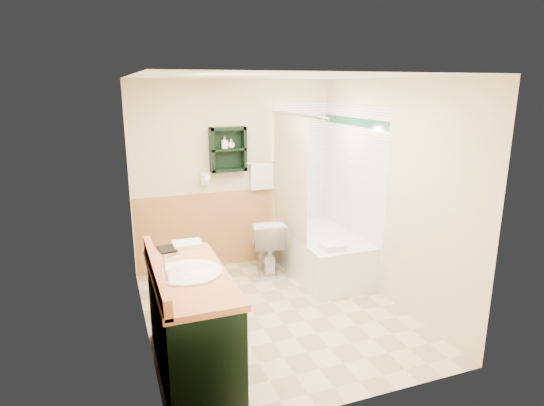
{
  "coord_description": "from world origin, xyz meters",
  "views": [
    {
      "loc": [
        -1.55,
        -4.04,
        2.32
      ],
      "look_at": [
        0.03,
        0.2,
        1.14
      ],
      "focal_mm": 30.0,
      "sensor_mm": 36.0,
      "label": 1
    }
  ],
  "objects_px": {
    "toilet": "(266,245)",
    "wall_shelf": "(228,149)",
    "bathtub": "(321,253)",
    "vanity_book": "(158,241)",
    "soap_bottle_b": "(231,145)",
    "hair_dryer": "(205,178)",
    "soap_bottle_a": "(225,146)",
    "vanity": "(192,323)"
  },
  "relations": [
    {
      "from": "wall_shelf",
      "to": "vanity",
      "type": "distance_m",
      "value": 2.52
    },
    {
      "from": "hair_dryer",
      "to": "soap_bottle_b",
      "type": "distance_m",
      "value": 0.53
    },
    {
      "from": "toilet",
      "to": "vanity_book",
      "type": "relative_size",
      "value": 3.59
    },
    {
      "from": "vanity_book",
      "to": "soap_bottle_a",
      "type": "distance_m",
      "value": 1.91
    },
    {
      "from": "wall_shelf",
      "to": "soap_bottle_b",
      "type": "height_order",
      "value": "wall_shelf"
    },
    {
      "from": "wall_shelf",
      "to": "toilet",
      "type": "bearing_deg",
      "value": -36.93
    },
    {
      "from": "bathtub",
      "to": "vanity_book",
      "type": "bearing_deg",
      "value": -156.93
    },
    {
      "from": "toilet",
      "to": "soap_bottle_b",
      "type": "distance_m",
      "value": 1.34
    },
    {
      "from": "vanity",
      "to": "soap_bottle_a",
      "type": "height_order",
      "value": "soap_bottle_a"
    },
    {
      "from": "vanity_book",
      "to": "soap_bottle_b",
      "type": "height_order",
      "value": "soap_bottle_b"
    },
    {
      "from": "soap_bottle_a",
      "to": "vanity",
      "type": "bearing_deg",
      "value": -112.34
    },
    {
      "from": "bathtub",
      "to": "vanity_book",
      "type": "distance_m",
      "value": 2.37
    },
    {
      "from": "wall_shelf",
      "to": "soap_bottle_b",
      "type": "distance_m",
      "value": 0.07
    },
    {
      "from": "wall_shelf",
      "to": "soap_bottle_a",
      "type": "relative_size",
      "value": 3.7
    },
    {
      "from": "toilet",
      "to": "soap_bottle_a",
      "type": "distance_m",
      "value": 1.36
    },
    {
      "from": "wall_shelf",
      "to": "toilet",
      "type": "xyz_separation_m",
      "value": [
        0.39,
        -0.3,
        -1.2
      ]
    },
    {
      "from": "wall_shelf",
      "to": "vanity",
      "type": "height_order",
      "value": "wall_shelf"
    },
    {
      "from": "hair_dryer",
      "to": "vanity_book",
      "type": "relative_size",
      "value": 1.21
    },
    {
      "from": "hair_dryer",
      "to": "bathtub",
      "type": "bearing_deg",
      "value": -25.36
    },
    {
      "from": "toilet",
      "to": "vanity_book",
      "type": "distance_m",
      "value": 1.98
    },
    {
      "from": "hair_dryer",
      "to": "bathtub",
      "type": "distance_m",
      "value": 1.74
    },
    {
      "from": "soap_bottle_b",
      "to": "toilet",
      "type": "bearing_deg",
      "value": -39.48
    },
    {
      "from": "wall_shelf",
      "to": "vanity",
      "type": "bearing_deg",
      "value": -113.32
    },
    {
      "from": "vanity",
      "to": "bathtub",
      "type": "relative_size",
      "value": 0.92
    },
    {
      "from": "hair_dryer",
      "to": "soap_bottle_b",
      "type": "bearing_deg",
      "value": -5.04
    },
    {
      "from": "toilet",
      "to": "soap_bottle_b",
      "type": "height_order",
      "value": "soap_bottle_b"
    },
    {
      "from": "toilet",
      "to": "bathtub",
      "type": "bearing_deg",
      "value": 165.12
    },
    {
      "from": "hair_dryer",
      "to": "soap_bottle_a",
      "type": "xyz_separation_m",
      "value": [
        0.26,
        -0.03,
        0.4
      ]
    },
    {
      "from": "vanity_book",
      "to": "soap_bottle_b",
      "type": "xyz_separation_m",
      "value": [
        1.1,
        1.49,
        0.64
      ]
    },
    {
      "from": "toilet",
      "to": "wall_shelf",
      "type": "bearing_deg",
      "value": -25.86
    },
    {
      "from": "toilet",
      "to": "soap_bottle_a",
      "type": "height_order",
      "value": "soap_bottle_a"
    },
    {
      "from": "toilet",
      "to": "vanity_book",
      "type": "bearing_deg",
      "value": 50.5
    },
    {
      "from": "vanity",
      "to": "toilet",
      "type": "bearing_deg",
      "value": 54.1
    },
    {
      "from": "vanity",
      "to": "bathtub",
      "type": "height_order",
      "value": "vanity"
    },
    {
      "from": "wall_shelf",
      "to": "bathtub",
      "type": "xyz_separation_m",
      "value": [
        1.03,
        -0.6,
        -1.29
      ]
    },
    {
      "from": "soap_bottle_a",
      "to": "bathtub",
      "type": "bearing_deg",
      "value": -29.23
    },
    {
      "from": "bathtub",
      "to": "soap_bottle_a",
      "type": "xyz_separation_m",
      "value": [
        -1.07,
        0.6,
        1.34
      ]
    },
    {
      "from": "wall_shelf",
      "to": "hair_dryer",
      "type": "bearing_deg",
      "value": 175.24
    },
    {
      "from": "bathtub",
      "to": "vanity_book",
      "type": "relative_size",
      "value": 7.53
    },
    {
      "from": "hair_dryer",
      "to": "bathtub",
      "type": "xyz_separation_m",
      "value": [
        1.33,
        -0.63,
        -0.94
      ]
    },
    {
      "from": "vanity",
      "to": "bathtub",
      "type": "distance_m",
      "value": 2.43
    },
    {
      "from": "wall_shelf",
      "to": "soap_bottle_a",
      "type": "distance_m",
      "value": 0.07
    }
  ]
}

